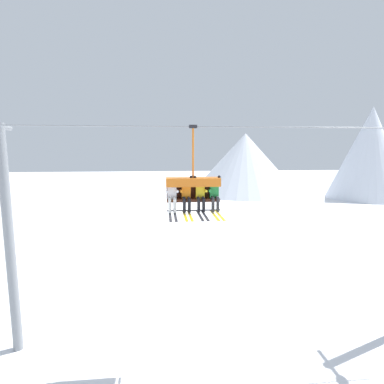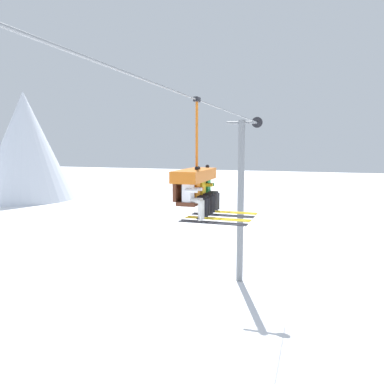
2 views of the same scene
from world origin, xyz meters
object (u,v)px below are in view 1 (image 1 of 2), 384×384
at_px(lift_tower_near, 9,236).
at_px(skier_white, 172,195).
at_px(chairlift_chair, 193,185).
at_px(skier_green, 215,194).
at_px(skier_yellow, 200,194).
at_px(skier_orange, 186,194).

xyz_separation_m(lift_tower_near, skier_white, (6.11, -0.93, 1.61)).
distance_m(chairlift_chair, skier_green, 0.85).
bearing_deg(skier_green, skier_yellow, 180.00).
distance_m(lift_tower_near, skier_yellow, 7.37).
bearing_deg(skier_orange, skier_green, 0.00).
height_order(lift_tower_near, skier_orange, lift_tower_near).
relative_size(lift_tower_near, skier_white, 5.24).
bearing_deg(skier_white, lift_tower_near, 171.34).
distance_m(lift_tower_near, skier_green, 7.87).
distance_m(lift_tower_near, skier_orange, 6.89).
height_order(lift_tower_near, skier_white, lift_tower_near).
relative_size(lift_tower_near, chairlift_chair, 2.94).
bearing_deg(skier_yellow, skier_orange, 180.00).
bearing_deg(skier_orange, chairlift_chair, 40.30).
bearing_deg(skier_white, chairlift_chair, 16.06).
bearing_deg(lift_tower_near, skier_yellow, -7.38).
relative_size(skier_white, skier_yellow, 1.00).
relative_size(skier_white, skier_orange, 1.00).
bearing_deg(skier_yellow, chairlift_chair, 139.70).
bearing_deg(lift_tower_near, chairlift_chair, -5.90).
xyz_separation_m(lift_tower_near, skier_orange, (6.63, -0.92, 1.63)).
distance_m(skier_white, skier_yellow, 1.02).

